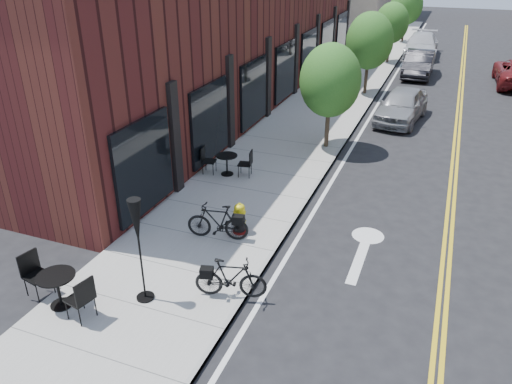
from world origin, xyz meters
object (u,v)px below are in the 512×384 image
at_px(bistro_set_c, 227,162).
at_px(parked_car_a, 402,105).
at_px(fire_hydrant, 240,218).
at_px(parked_car_b, 419,64).
at_px(parked_car_c, 422,45).
at_px(bicycle_right, 231,278).
at_px(patio_umbrella, 137,229).
at_px(bistro_set_b, 58,286).
at_px(bicycle_left, 218,222).

height_order(bistro_set_c, parked_car_a, parked_car_a).
distance_m(fire_hydrant, parked_car_b, 20.40).
bearing_deg(parked_car_c, parked_car_b, -88.07).
bearing_deg(bicycle_right, parked_car_b, -19.53).
bearing_deg(parked_car_c, patio_umbrella, -97.56).
relative_size(bistro_set_c, parked_car_b, 0.38).
height_order(parked_car_a, parked_car_b, parked_car_b).
distance_m(fire_hydrant, parked_car_a, 11.74).
xyz_separation_m(bistro_set_b, parked_car_b, (5.04, 24.36, 0.10)).
distance_m(bicycle_right, bistro_set_c, 6.40).
distance_m(fire_hydrant, patio_umbrella, 3.63).
bearing_deg(bistro_set_b, bicycle_left, 74.23).
height_order(bistro_set_c, parked_car_c, parked_car_c).
bearing_deg(fire_hydrant, bicycle_right, -63.05).
xyz_separation_m(fire_hydrant, bicycle_right, (0.88, -2.55, 0.06)).
bearing_deg(patio_umbrella, bistro_set_b, -150.57).
xyz_separation_m(bistro_set_b, patio_umbrella, (1.52, 0.86, 1.22)).
bearing_deg(parked_car_a, parked_car_c, 98.79).
distance_m(parked_car_a, parked_car_b, 8.82).
bearing_deg(parked_car_b, bicycle_right, -94.54).
bearing_deg(parked_car_b, bistro_set_c, -104.93).
bearing_deg(bistro_set_c, bicycle_left, -78.96).
bearing_deg(bistro_set_b, parked_car_a, 83.95).
bearing_deg(parked_car_b, parked_car_a, -89.46).
bearing_deg(bistro_set_c, parked_car_b, 65.09).
bearing_deg(fire_hydrant, bistro_set_c, 127.44).
distance_m(bistro_set_b, parked_car_b, 24.88).
height_order(bicycle_right, parked_car_a, parked_car_a).
relative_size(bicycle_right, parked_car_c, 0.30).
height_order(fire_hydrant, bistro_set_c, bistro_set_c).
bearing_deg(bistro_set_c, parked_car_c, 69.75).
distance_m(bicycle_right, bistro_set_b, 3.59).
bearing_deg(fire_hydrant, bicycle_left, -121.81).
bearing_deg(fire_hydrant, parked_car_a, 84.23).
bearing_deg(parked_car_a, bistro_set_b, -101.11).
height_order(bicycle_left, bistro_set_b, bistro_set_b).
bearing_deg(bicycle_right, bistro_set_c, 10.16).
height_order(bistro_set_b, parked_car_c, parked_car_c).
bearing_deg(fire_hydrant, parked_car_b, 90.31).
xyz_separation_m(patio_umbrella, parked_car_a, (3.60, 14.69, -1.13)).
height_order(bicycle_left, parked_car_b, parked_car_b).
relative_size(bicycle_left, bistro_set_b, 0.85).
bearing_deg(parked_car_b, patio_umbrella, -98.49).
relative_size(bicycle_left, parked_car_c, 0.31).
bearing_deg(patio_umbrella, parked_car_c, 83.88).
height_order(bicycle_right, parked_car_c, parked_car_c).
distance_m(fire_hydrant, bicycle_right, 2.70).
height_order(bicycle_right, bistro_set_b, bistro_set_b).
bearing_deg(parked_car_b, fire_hydrant, -97.58).
xyz_separation_m(bistro_set_c, parked_car_a, (4.61, 8.17, 0.14)).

